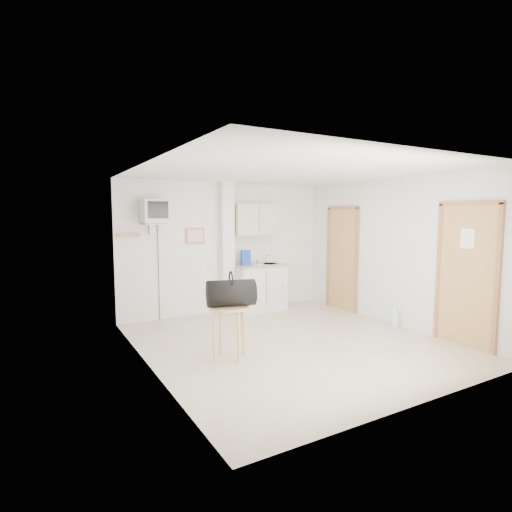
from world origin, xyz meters
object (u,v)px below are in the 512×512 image
round_table (229,315)px  water_bottle (395,318)px  crt_television (155,212)px  duffel_bag (231,293)px

round_table → water_bottle: size_ratio=2.11×
crt_television → duffel_bag: bearing=-80.6°
water_bottle → duffel_bag: bearing=179.7°
duffel_bag → water_bottle: size_ratio=2.06×
crt_television → duffel_bag: crt_television is taller
crt_television → round_table: bearing=-81.0°
crt_television → round_table: size_ratio=3.05×
crt_television → duffel_bag: (0.36, -2.19, -1.06)m
round_table → crt_television: bearing=99.0°
round_table → water_bottle: (3.09, -0.04, -0.44)m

